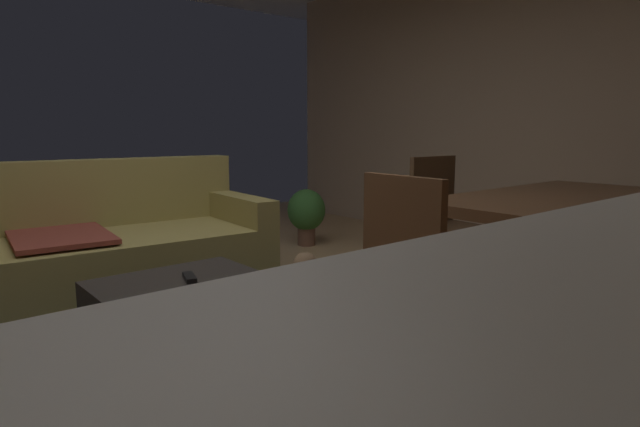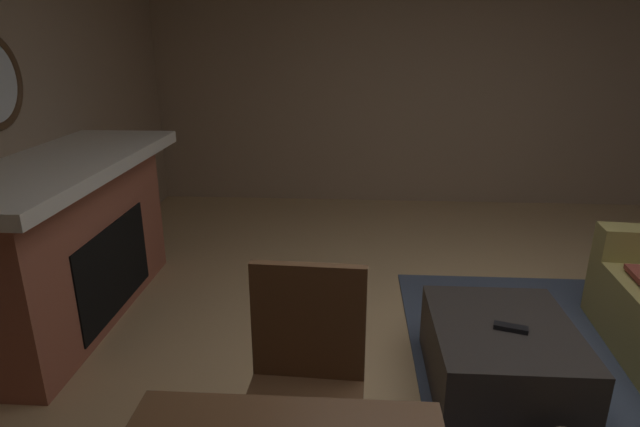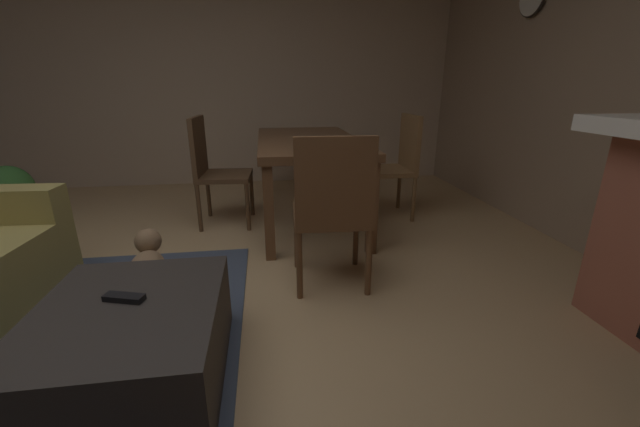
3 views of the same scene
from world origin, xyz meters
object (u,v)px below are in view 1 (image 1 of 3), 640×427
dining_chair_west (418,267)px  dining_chair_north (443,214)px  dining_table (558,208)px  potted_plant (306,212)px  couch (119,247)px  ottoman_coffee_table (184,318)px  tv_remote (190,277)px  small_dog (286,285)px

dining_chair_west → dining_chair_north: 1.51m
dining_table → potted_plant: 2.52m
couch → ottoman_coffee_table: size_ratio=2.43×
tv_remote → dining_table: size_ratio=0.09×
ottoman_coffee_table → couch: bearing=84.4°
ottoman_coffee_table → small_dog: ottoman_coffee_table is taller
tv_remote → dining_table: 2.13m
potted_plant → dining_chair_west: bearing=-118.6°
ottoman_coffee_table → tv_remote: 0.20m
couch → small_dog: size_ratio=3.76×
ottoman_coffee_table → tv_remote: tv_remote is taller
dining_chair_north → small_dog: dining_chair_north is taller
dining_table → dining_chair_north: dining_chair_north is taller
couch → tv_remote: couch is taller
ottoman_coffee_table → dining_chair_north: dining_chair_north is taller
dining_chair_west → dining_chair_north: bearing=32.7°
tv_remote → dining_chair_north: bearing=13.3°
couch → dining_table: (1.81, -2.20, 0.35)m
potted_plant → small_dog: potted_plant is taller
couch → dining_chair_north: (1.82, -1.38, 0.21)m
dining_chair_north → potted_plant: bearing=87.0°
couch → dining_chair_west: size_ratio=2.14×
couch → potted_plant: size_ratio=3.63×
dining_chair_west → tv_remote: bearing=123.6°
couch → dining_table: couch is taller
tv_remote → dining_chair_north: 1.90m
dining_table → potted_plant: (0.09, 2.49, -0.34)m
dining_table → tv_remote: bearing=153.3°
tv_remote → ottoman_coffee_table: bearing=-141.1°
dining_chair_west → dining_table: bearing=-0.2°
tv_remote → small_dog: size_ratio=0.30×
couch → ottoman_coffee_table: couch is taller
ottoman_coffee_table → dining_chair_west: (0.67, -0.93, 0.34)m
ottoman_coffee_table → dining_chair_west: dining_chair_west is taller
ottoman_coffee_table → dining_chair_north: bearing=-3.4°
dining_chair_west → small_dog: 1.13m
couch → potted_plant: 1.93m
ottoman_coffee_table → dining_chair_north: 1.97m
tv_remote → dining_table: (1.89, -0.95, 0.28)m
couch → dining_chair_west: 2.27m
dining_table → dining_chair_west: dining_chair_west is taller
couch → tv_remote: bearing=-93.6°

